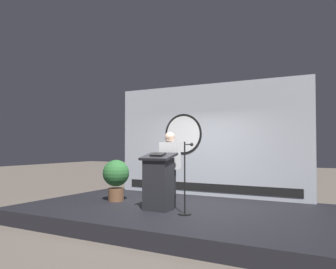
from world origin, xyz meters
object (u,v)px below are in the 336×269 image
object	(u,v)px
microphone_stand	(186,189)
potted_plant	(116,176)
podium	(158,182)
speaker_person	(170,168)

from	to	relation	value
microphone_stand	potted_plant	distance (m)	2.19
potted_plant	podium	bearing A→B (deg)	-18.78
podium	microphone_stand	xyz separation A→B (m)	(0.66, -0.11, -0.10)
podium	potted_plant	distance (m)	1.52
speaker_person	microphone_stand	distance (m)	0.95
microphone_stand	potted_plant	bearing A→B (deg)	164.18
podium	microphone_stand	bearing A→B (deg)	-9.12
microphone_stand	potted_plant	world-z (taller)	microphone_stand
potted_plant	speaker_person	bearing A→B (deg)	-0.38
speaker_person	potted_plant	bearing A→B (deg)	179.62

